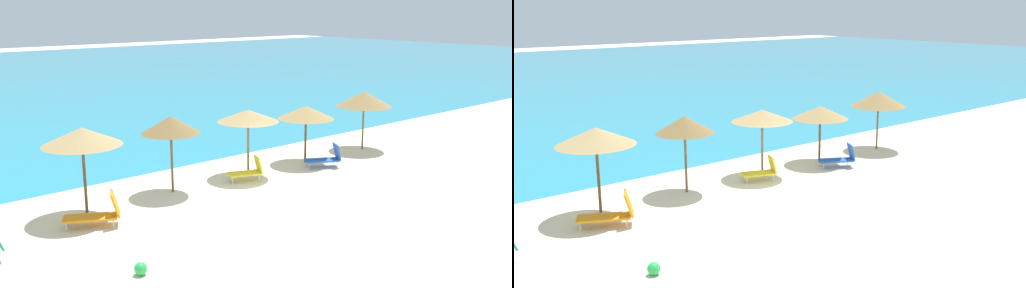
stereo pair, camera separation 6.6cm
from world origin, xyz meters
TOP-DOWN VIEW (x-y plane):
  - ground_plane at (0.00, 0.00)m, footprint 160.00×160.00m
  - beach_umbrella_1 at (-5.68, 2.54)m, footprint 2.46×2.46m
  - beach_umbrella_2 at (-2.31, 2.82)m, footprint 2.08×2.08m
  - beach_umbrella_3 at (1.08, 2.68)m, footprint 2.36×2.36m
  - beach_umbrella_4 at (4.17, 2.63)m, footprint 2.34×2.34m
  - beach_umbrella_5 at (7.86, 2.58)m, footprint 2.50×2.50m
  - lounge_chair_0 at (-5.83, 1.47)m, footprint 1.78×1.37m
  - lounge_chair_1 at (4.29, 1.54)m, footprint 1.55×1.23m
  - lounge_chair_3 at (0.60, 2.10)m, footprint 1.42×1.06m
  - beach_ball at (-6.51, -2.27)m, footprint 0.33×0.33m

SIDE VIEW (x-z plane):
  - ground_plane at x=0.00m, z-range 0.00..0.00m
  - beach_ball at x=-6.51m, z-range 0.00..0.33m
  - lounge_chair_1 at x=4.29m, z-range -0.09..0.88m
  - lounge_chair_3 at x=0.60m, z-range -0.07..0.87m
  - lounge_chair_0 at x=-5.83m, z-range -0.12..0.93m
  - beach_umbrella_4 at x=4.17m, z-range 0.93..3.35m
  - beach_umbrella_5 at x=7.86m, z-range 1.00..3.68m
  - beach_umbrella_3 at x=1.08m, z-range 1.06..3.67m
  - beach_umbrella_2 at x=-2.31m, z-range 1.07..3.82m
  - beach_umbrella_1 at x=-5.68m, z-range 1.14..3.99m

